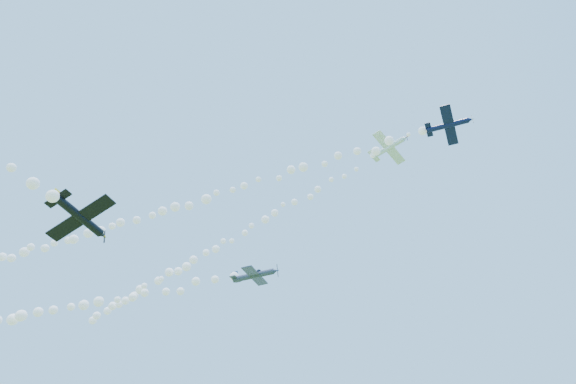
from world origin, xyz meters
The scene contains 7 objects.
plane_white centered at (15.67, 2.37, 53.10)m, with size 6.29×6.60×1.80m.
smoke_trail_white centered at (-23.36, 10.94, 52.80)m, with size 74.43×18.14×2.73m, color white, non-canonical shape.
plane_navy centered at (24.42, -0.27, 50.30)m, with size 6.21×6.54×2.29m.
smoke_trail_navy centered at (-20.66, -4.90, 50.11)m, with size 86.48×10.92×2.50m, color white, non-canonical shape.
plane_grey centered at (-9.92, 7.91, 42.46)m, with size 7.84×8.19×2.33m.
smoke_trail_grey centered at (-51.20, -1.22, 42.05)m, with size 78.05×19.51×3.45m, color white, non-canonical shape.
plane_black centered at (-14.97, -20.44, 35.97)m, with size 8.04×8.11×3.10m.
Camera 1 is at (25.70, -45.93, 2.00)m, focal length 30.00 mm.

